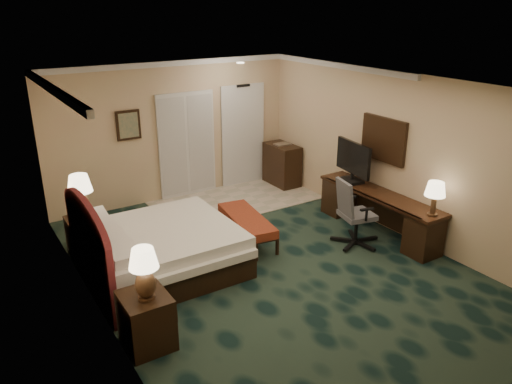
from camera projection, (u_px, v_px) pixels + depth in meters
floor at (283, 275)px, 7.25m from camera, size 5.00×7.50×0.00m
ceiling at (287, 89)px, 6.29m from camera, size 5.00×7.50×0.00m
wall_back at (174, 132)px, 9.73m from camera, size 5.00×0.00×2.70m
wall_left at (101, 231)px, 5.52m from camera, size 0.00×7.50×2.70m
wall_right at (412, 159)px, 8.02m from camera, size 0.00×7.50×2.70m
crown_molding at (287, 93)px, 6.30m from camera, size 5.00×7.50×0.10m
tile_patch at (236, 200)px, 9.99m from camera, size 3.20×1.70×0.01m
headboard at (89, 247)px, 6.58m from camera, size 0.12×2.00×1.40m
entry_door at (243, 136)px, 10.59m from camera, size 1.02×0.06×2.18m
closet_doors at (187, 145)px, 9.93m from camera, size 1.20×0.06×2.10m
wall_art at (128, 125)px, 9.16m from camera, size 0.45×0.06×0.55m
wall_mirror at (384, 140)px, 8.40m from camera, size 0.05×0.95×0.75m
bed at (164, 250)px, 7.31m from camera, size 2.04×1.89×0.65m
nightstand_near at (146, 320)px, 5.69m from camera, size 0.52×0.59×0.65m
nightstand_far at (86, 237)px, 7.71m from camera, size 0.50×0.57×0.62m
lamp_near at (145, 274)px, 5.42m from camera, size 0.39×0.39×0.62m
lamp_far at (81, 197)px, 7.50m from camera, size 0.38×0.38×0.70m
bed_bench at (247, 230)px, 8.15m from camera, size 0.69×1.46×0.48m
desk at (378, 213)px, 8.50m from camera, size 0.53×2.47×0.71m
tv at (353, 162)px, 8.78m from camera, size 0.21×0.94×0.73m
desk_lamp at (434, 199)px, 7.42m from camera, size 0.36×0.36×0.54m
desk_chair at (357, 212)px, 8.01m from camera, size 0.77×0.74×1.13m
minibar at (282, 165)px, 10.73m from camera, size 0.46×0.84×0.88m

